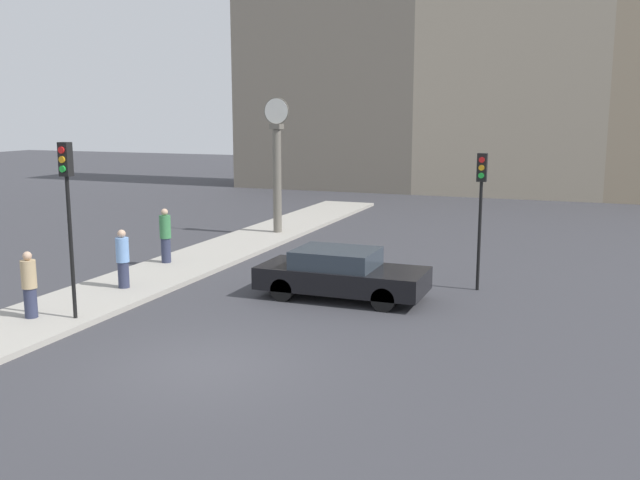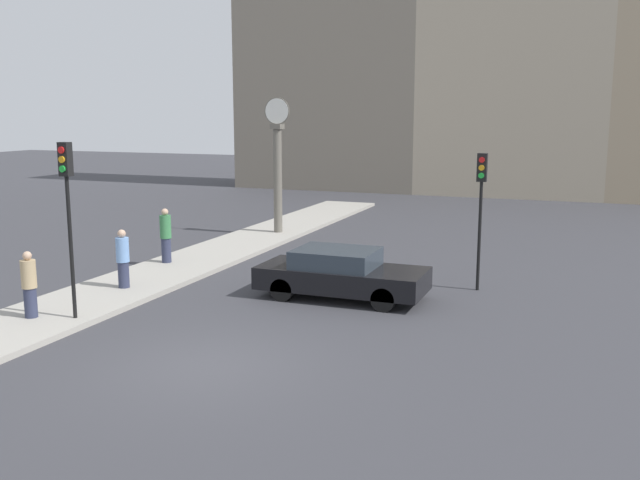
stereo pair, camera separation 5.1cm
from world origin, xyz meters
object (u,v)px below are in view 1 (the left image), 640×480
at_px(pedestrian_green_hoodie, 165,236).
at_px(traffic_light_far, 481,193).
at_px(street_clock, 277,166).
at_px(pedestrian_tan_coat, 29,285).
at_px(traffic_light_near, 68,194).
at_px(pedestrian_blue_stripe, 123,259).
at_px(sedan_car, 341,273).

bearing_deg(pedestrian_green_hoodie, traffic_light_far, 2.99).
height_order(street_clock, pedestrian_tan_coat, street_clock).
height_order(street_clock, pedestrian_green_hoodie, street_clock).
height_order(traffic_light_near, pedestrian_blue_stripe, traffic_light_near).
xyz_separation_m(traffic_light_far, pedestrian_green_hoodie, (-9.70, -0.51, -1.70)).
xyz_separation_m(pedestrian_blue_stripe, pedestrian_tan_coat, (-0.28, -3.15, -0.02)).
bearing_deg(traffic_light_near, sedan_car, 41.21).
distance_m(sedan_car, traffic_light_far, 4.40).
xyz_separation_m(traffic_light_near, pedestrian_blue_stripe, (-0.70, 2.83, -2.10)).
height_order(pedestrian_blue_stripe, pedestrian_tan_coat, pedestrian_blue_stripe).
height_order(sedan_car, pedestrian_tan_coat, pedestrian_tan_coat).
distance_m(traffic_light_far, pedestrian_green_hoodie, 9.86).
height_order(traffic_light_near, pedestrian_green_hoodie, traffic_light_near).
bearing_deg(traffic_light_near, street_clock, 92.33).
relative_size(traffic_light_near, pedestrian_tan_coat, 2.59).
xyz_separation_m(street_clock, pedestrian_blue_stripe, (-0.19, -9.75, -1.81)).
bearing_deg(street_clock, sedan_car, -56.03).
relative_size(sedan_car, traffic_light_far, 1.17).
bearing_deg(pedestrian_blue_stripe, street_clock, 88.88).
distance_m(traffic_light_near, pedestrian_green_hoodie, 6.54).
xyz_separation_m(traffic_light_far, street_clock, (-8.76, 6.02, 0.05)).
distance_m(pedestrian_blue_stripe, pedestrian_tan_coat, 3.17).
xyz_separation_m(sedan_car, traffic_light_near, (-5.01, -4.39, 2.36)).
xyz_separation_m(sedan_car, pedestrian_tan_coat, (-5.99, -4.71, 0.25)).
height_order(traffic_light_far, pedestrian_tan_coat, traffic_light_far).
bearing_deg(pedestrian_green_hoodie, pedestrian_tan_coat, -85.86).
bearing_deg(traffic_light_far, pedestrian_tan_coat, -143.30).
distance_m(traffic_light_near, street_clock, 12.59).
xyz_separation_m(traffic_light_near, pedestrian_tan_coat, (-0.98, -0.33, -2.11)).
relative_size(traffic_light_far, pedestrian_tan_coat, 2.40).
relative_size(pedestrian_blue_stripe, pedestrian_tan_coat, 1.02).
relative_size(sedan_car, pedestrian_blue_stripe, 2.75).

